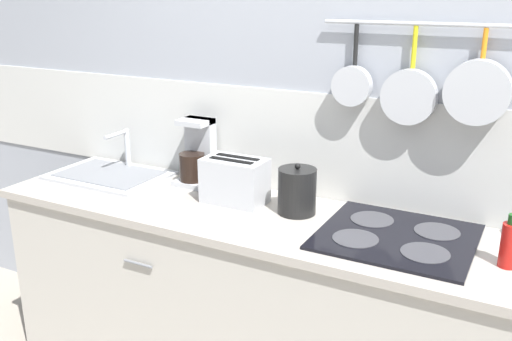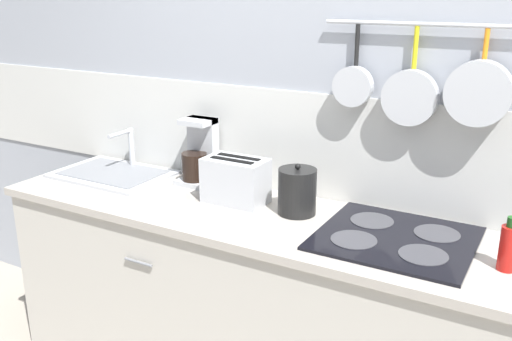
% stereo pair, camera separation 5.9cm
% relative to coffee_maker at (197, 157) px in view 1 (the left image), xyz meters
% --- Properties ---
extents(wall_back, '(7.20, 0.16, 2.60)m').
position_rel_coffee_maker_xyz_m(wall_back, '(0.81, 0.12, 0.25)').
color(wall_back, '#999EA8').
rests_on(wall_back, ground_plane).
extents(cabinet_base, '(3.07, 0.58, 0.86)m').
position_rel_coffee_maker_xyz_m(cabinet_base, '(0.81, -0.22, -0.59)').
color(cabinet_base, '#B7B2A8').
rests_on(cabinet_base, ground_plane).
extents(countertop, '(3.11, 0.60, 0.03)m').
position_rel_coffee_maker_xyz_m(countertop, '(0.81, -0.22, -0.14)').
color(countertop, '#A59E93').
rests_on(countertop, cabinet_base).
extents(sink_basin, '(0.55, 0.39, 0.21)m').
position_rel_coffee_maker_xyz_m(sink_basin, '(-0.43, -0.12, -0.11)').
color(sink_basin, '#B7BABF').
rests_on(sink_basin, countertop).
extents(coffee_maker, '(0.16, 0.17, 0.31)m').
position_rel_coffee_maker_xyz_m(coffee_maker, '(0.00, 0.00, 0.00)').
color(coffee_maker, '#B7BABF').
rests_on(coffee_maker, countertop).
extents(toaster, '(0.28, 0.16, 0.20)m').
position_rel_coffee_maker_xyz_m(toaster, '(0.29, -0.14, -0.03)').
color(toaster, '#B7BABF').
rests_on(toaster, countertop).
extents(kettle, '(0.16, 0.16, 0.21)m').
position_rel_coffee_maker_xyz_m(kettle, '(0.57, -0.13, -0.03)').
color(kettle, black).
rests_on(kettle, countertop).
extents(cooktop, '(0.56, 0.51, 0.01)m').
position_rel_coffee_maker_xyz_m(cooktop, '(1.00, -0.19, -0.12)').
color(cooktop, black).
rests_on(cooktop, countertop).
extents(bottle_sesame_oil, '(0.06, 0.06, 0.19)m').
position_rel_coffee_maker_xyz_m(bottle_sesame_oil, '(1.38, -0.24, -0.05)').
color(bottle_sesame_oil, red).
rests_on(bottle_sesame_oil, countertop).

